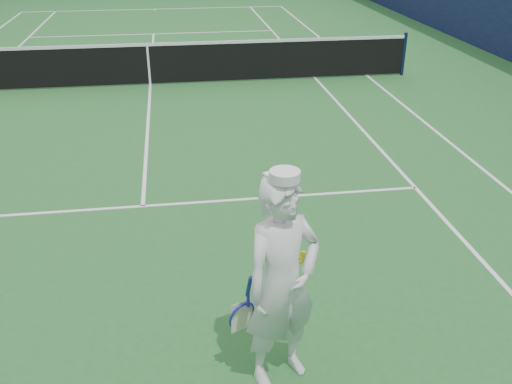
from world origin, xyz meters
TOP-DOWN VIEW (x-y plane):
  - ground at (0.00, 0.00)m, footprint 80.00×80.00m
  - court_markings at (0.00, 0.00)m, footprint 11.03×23.83m
  - tennis_net at (0.00, 0.00)m, footprint 12.88×0.09m
  - tennis_player at (1.34, -9.92)m, footprint 0.92×0.72m

SIDE VIEW (x-z plane):
  - ground at x=0.00m, z-range 0.00..0.00m
  - court_markings at x=0.00m, z-range 0.00..0.01m
  - tennis_net at x=0.00m, z-range 0.02..1.09m
  - tennis_player at x=1.34m, z-range -0.02..2.02m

